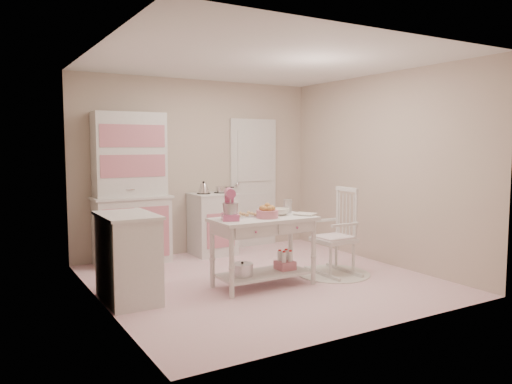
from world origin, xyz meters
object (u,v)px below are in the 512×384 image
bread_basket (267,214)px  work_table (263,252)px  stove (213,224)px  base_cabinet (128,258)px  hutch (131,188)px  rocking_chair (334,231)px  stand_mixer (230,205)px

bread_basket → work_table: bearing=111.8°
stove → bread_basket: 1.92m
stove → base_cabinet: 2.34m
hutch → work_table: 2.21m
hutch → stove: hutch is taller
rocking_chair → base_cabinet: bearing=175.2°
hutch → rocking_chair: (2.01, -1.88, -0.49)m
base_cabinet → stand_mixer: (1.09, -0.22, 0.51)m
rocking_chair → work_table: bearing=-179.6°
rocking_chair → hutch: bearing=137.7°
rocking_chair → bread_basket: bearing=-176.7°
base_cabinet → work_table: (1.51, -0.24, -0.06)m
rocking_chair → stove: bearing=114.7°
hutch → base_cabinet: 1.81m
stove → base_cabinet: (-1.73, -1.58, 0.00)m
base_cabinet → stove: bearing=42.4°
hutch → bread_basket: 2.18m
hutch → stand_mixer: 1.94m
base_cabinet → stand_mixer: stand_mixer is taller
hutch → work_table: bearing=-62.3°
work_table → stand_mixer: bearing=177.3°
bread_basket → rocking_chair: bearing=2.6°
bread_basket → stand_mixer: bearing=171.0°
hutch → rocking_chair: bearing=-43.0°
stove → stand_mixer: size_ratio=2.71×
stove → work_table: bearing=-96.8°
work_table → base_cabinet: bearing=170.9°
bread_basket → stove: bearing=83.9°
stove → rocking_chair: (0.81, -1.83, 0.09)m
work_table → stand_mixer: 0.71m
base_cabinet → work_table: 1.53m
stand_mixer → bread_basket: size_ratio=1.36×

